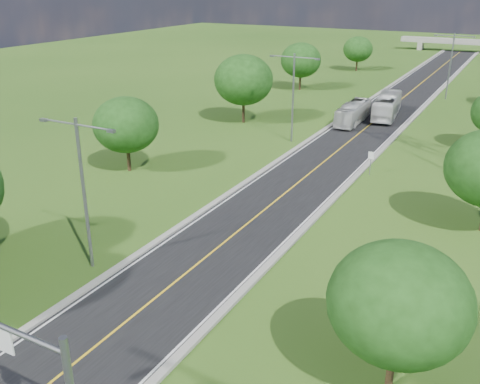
# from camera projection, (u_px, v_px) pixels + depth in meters

# --- Properties ---
(ground) EXTENTS (260.00, 260.00, 0.00)m
(ground) POSITION_uv_depth(u_px,v_px,m) (377.00, 119.00, 71.77)
(ground) COLOR #2A4E16
(ground) RESTS_ON ground
(road) EXTENTS (8.00, 150.00, 0.06)m
(road) POSITION_uv_depth(u_px,v_px,m) (388.00, 110.00, 76.66)
(road) COLOR black
(road) RESTS_ON ground
(curb_left) EXTENTS (0.50, 150.00, 0.22)m
(curb_left) POSITION_uv_depth(u_px,v_px,m) (359.00, 106.00, 78.51)
(curb_left) COLOR gray
(curb_left) RESTS_ON ground
(curb_right) EXTENTS (0.50, 150.00, 0.22)m
(curb_right) POSITION_uv_depth(u_px,v_px,m) (418.00, 113.00, 74.75)
(curb_right) COLOR gray
(curb_right) RESTS_ON ground
(signal_mast) EXTENTS (8.54, 0.33, 7.20)m
(signal_mast) POSITION_uv_depth(u_px,v_px,m) (26.00, 374.00, 18.56)
(signal_mast) COLOR slate
(signal_mast) RESTS_ON ground
(speed_limit_sign) EXTENTS (0.55, 0.09, 2.40)m
(speed_limit_sign) POSITION_uv_depth(u_px,v_px,m) (371.00, 159.00, 50.92)
(speed_limit_sign) COLOR slate
(speed_limit_sign) RESTS_ON ground
(overpass) EXTENTS (30.00, 3.00, 3.20)m
(overpass) POSITION_uv_depth(u_px,v_px,m) (462.00, 42.00, 136.13)
(overpass) COLOR gray
(overpass) RESTS_ON ground
(streetlight_near_left) EXTENTS (5.90, 0.25, 10.00)m
(streetlight_near_left) POSITION_uv_depth(u_px,v_px,m) (83.00, 182.00, 33.06)
(streetlight_near_left) COLOR slate
(streetlight_near_left) RESTS_ON ground
(streetlight_mid_left) EXTENTS (5.90, 0.25, 10.00)m
(streetlight_mid_left) POSITION_uv_depth(u_px,v_px,m) (293.00, 90.00, 59.97)
(streetlight_mid_left) COLOR slate
(streetlight_mid_left) RESTS_ON ground
(streetlight_far_right) EXTENTS (5.90, 0.25, 10.00)m
(streetlight_far_right) POSITION_uv_depth(u_px,v_px,m) (451.00, 60.00, 81.58)
(streetlight_far_right) COLOR slate
(streetlight_far_right) RESTS_ON ground
(tree_lb) EXTENTS (6.30, 6.30, 7.33)m
(tree_lb) POSITION_uv_depth(u_px,v_px,m) (126.00, 125.00, 51.02)
(tree_lb) COLOR black
(tree_lb) RESTS_ON ground
(tree_lc) EXTENTS (7.56, 7.56, 8.79)m
(tree_lc) POSITION_uv_depth(u_px,v_px,m) (244.00, 80.00, 68.17)
(tree_lc) COLOR black
(tree_lc) RESTS_ON ground
(tree_ld) EXTENTS (6.72, 6.72, 7.82)m
(tree_ld) POSITION_uv_depth(u_px,v_px,m) (301.00, 60.00, 88.86)
(tree_ld) COLOR black
(tree_ld) RESTS_ON ground
(tree_le) EXTENTS (5.88, 5.88, 6.84)m
(tree_le) POSITION_uv_depth(u_px,v_px,m) (358.00, 49.00, 107.57)
(tree_le) COLOR black
(tree_le) RESTS_ON ground
(tree_ra) EXTENTS (6.30, 6.30, 7.33)m
(tree_ra) POSITION_uv_depth(u_px,v_px,m) (399.00, 303.00, 23.06)
(tree_ra) COLOR black
(tree_ra) RESTS_ON ground
(bus_outbound) EXTENTS (3.95, 11.39, 3.11)m
(bus_outbound) POSITION_uv_depth(u_px,v_px,m) (387.00, 106.00, 72.13)
(bus_outbound) COLOR silver
(bus_outbound) RESTS_ON road
(bus_inbound) EXTENTS (2.49, 9.64, 2.67)m
(bus_inbound) POSITION_uv_depth(u_px,v_px,m) (353.00, 113.00, 69.29)
(bus_inbound) COLOR silver
(bus_inbound) RESTS_ON road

